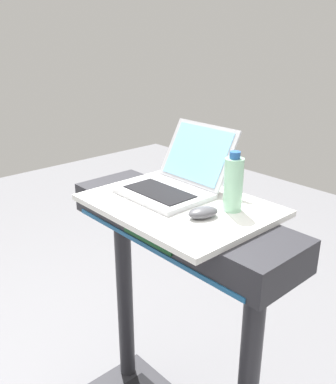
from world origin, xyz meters
TOP-DOWN VIEW (x-y plane):
  - desk_board at (0.00, 0.70)m, footprint 0.62×0.46m
  - laptop at (-0.08, 0.76)m, footprint 0.30×0.35m
  - computer_mouse at (0.14, 0.67)m, footprint 0.09×0.11m
  - water_bottle at (0.16, 0.78)m, footprint 0.06×0.06m

SIDE VIEW (x-z plane):
  - desk_board at x=0.00m, z-range 1.10..1.12m
  - computer_mouse at x=0.14m, z-range 1.12..1.15m
  - laptop at x=-0.08m, z-range 1.06..1.28m
  - water_bottle at x=0.16m, z-range 1.11..1.31m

